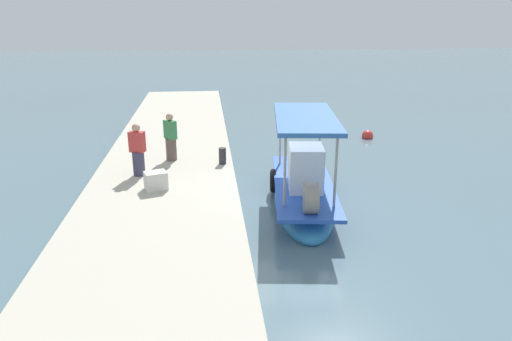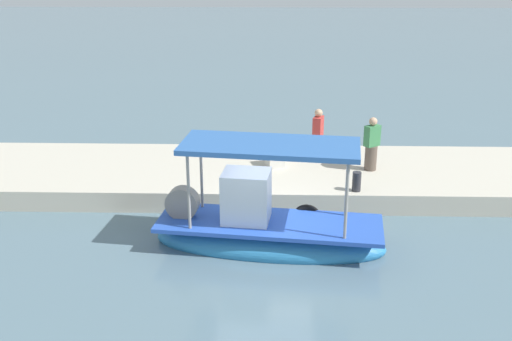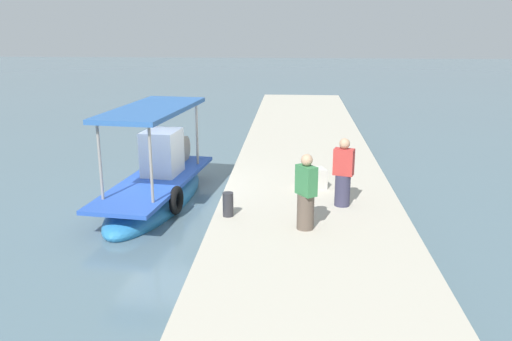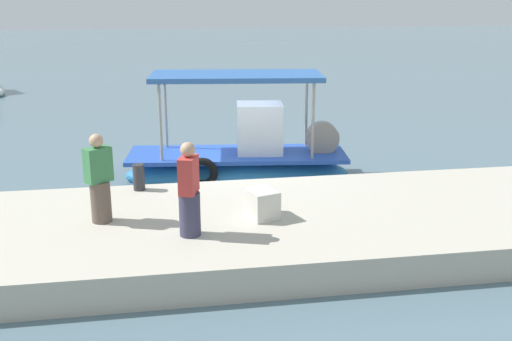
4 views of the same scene
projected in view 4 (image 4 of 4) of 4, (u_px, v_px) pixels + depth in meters
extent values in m
plane|color=slate|center=(242.00, 181.00, 15.05)|extent=(120.00, 120.00, 0.00)
cube|color=beige|center=(272.00, 229.00, 11.31)|extent=(36.00, 4.35, 0.58)
ellipsoid|color=teal|center=(237.00, 174.00, 15.21)|extent=(5.74, 2.31, 0.93)
cube|color=blue|center=(237.00, 155.00, 15.06)|extent=(5.51, 2.29, 0.10)
cube|color=silver|center=(260.00, 130.00, 14.91)|extent=(1.20, 1.04, 1.33)
cylinder|color=gray|center=(306.00, 113.00, 15.48)|extent=(0.07, 0.07, 1.93)
cylinder|color=gray|center=(313.00, 123.00, 14.27)|extent=(0.07, 0.07, 1.93)
cylinder|color=gray|center=(166.00, 114.00, 15.33)|extent=(0.07, 0.07, 1.93)
cylinder|color=gray|center=(161.00, 125.00, 14.12)|extent=(0.07, 0.07, 1.93)
cube|color=#3061A9|center=(236.00, 76.00, 14.50)|extent=(4.24, 2.13, 0.12)
torus|color=black|center=(202.00, 173.00, 14.26)|extent=(0.76, 0.27, 0.74)
cylinder|color=gray|center=(322.00, 138.00, 15.04)|extent=(0.84, 0.44, 0.80)
cylinder|color=#383650|center=(190.00, 214.00, 10.17)|extent=(0.45, 0.45, 0.75)
cube|color=#C33934|center=(189.00, 175.00, 9.97)|extent=(0.38, 0.51, 0.62)
sphere|color=tan|center=(188.00, 150.00, 9.85)|extent=(0.24, 0.24, 0.24)
cylinder|color=brown|center=(101.00, 202.00, 10.77)|extent=(0.50, 0.50, 0.75)
cube|color=#39804A|center=(98.00, 165.00, 10.58)|extent=(0.51, 0.47, 0.62)
sphere|color=tan|center=(96.00, 141.00, 10.45)|extent=(0.24, 0.24, 0.24)
cylinder|color=#2D2D33|center=(139.00, 177.00, 12.51)|extent=(0.24, 0.24, 0.54)
cube|color=silver|center=(261.00, 204.00, 11.00)|extent=(0.64, 0.72, 0.52)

